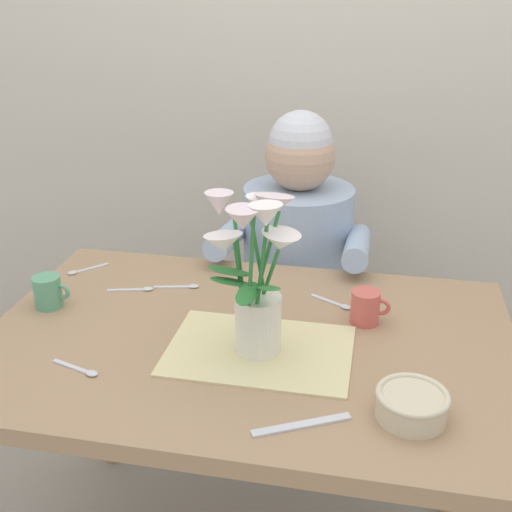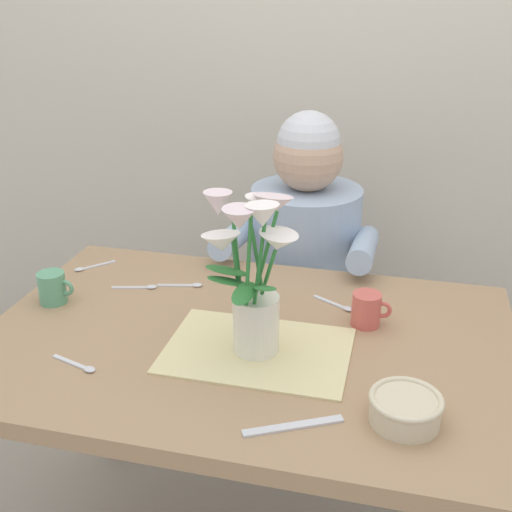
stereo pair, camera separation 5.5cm
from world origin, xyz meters
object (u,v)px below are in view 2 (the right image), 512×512
(seated_person, at_px, (304,289))
(dinner_knife, at_px, (293,426))
(flower_vase, at_px, (253,271))
(tea_cup, at_px, (53,288))
(coffee_cup, at_px, (367,309))
(ceramic_bowl, at_px, (405,408))

(seated_person, xyz_separation_m, dinner_knife, (0.13, -0.90, 0.18))
(seated_person, relative_size, flower_vase, 3.20)
(tea_cup, distance_m, coffee_cup, 0.77)
(coffee_cup, bearing_deg, tea_cup, -174.49)
(flower_vase, relative_size, ceramic_bowl, 2.61)
(seated_person, distance_m, flower_vase, 0.77)
(seated_person, distance_m, tea_cup, 0.81)
(flower_vase, bearing_deg, ceramic_bowl, -26.83)
(coffee_cup, bearing_deg, flower_vase, -142.48)
(flower_vase, height_order, dinner_knife, flower_vase)
(flower_vase, height_order, ceramic_bowl, flower_vase)
(seated_person, xyz_separation_m, tea_cup, (-0.54, -0.57, 0.22))
(tea_cup, bearing_deg, seated_person, 46.60)
(seated_person, height_order, dinner_knife, seated_person)
(seated_person, height_order, coffee_cup, seated_person)
(flower_vase, distance_m, tea_cup, 0.57)
(ceramic_bowl, relative_size, tea_cup, 1.46)
(flower_vase, xyz_separation_m, tea_cup, (-0.54, 0.10, -0.15))
(seated_person, relative_size, coffee_cup, 12.20)
(seated_person, bearing_deg, ceramic_bowl, -70.01)
(dinner_knife, bearing_deg, coffee_cup, 49.35)
(flower_vase, height_order, tea_cup, flower_vase)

